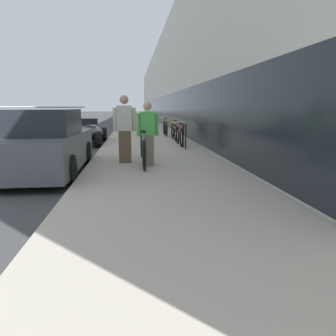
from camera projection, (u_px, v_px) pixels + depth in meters
sidewalk_slab at (141, 125)px, 26.35m from camera, size 3.55×70.00×0.11m
storefront_facade at (204, 86)px, 34.21m from camera, size 10.01×70.00×7.41m
tandem_bicycle at (143, 148)px, 8.24m from camera, size 0.52×2.70×0.88m
person_rider at (148, 134)px, 7.84m from camera, size 0.52×0.20×1.53m
person_bystander at (125, 129)px, 8.27m from camera, size 0.58×0.23×1.69m
bike_rack_hoop at (184, 133)px, 11.26m from camera, size 0.05×0.60×0.84m
cruiser_bike_nearest at (179, 136)px, 12.09m from camera, size 0.52×1.66×0.85m
cruiser_bike_middle at (174, 131)px, 14.10m from camera, size 0.52×1.71×0.89m
cruiser_bike_farthest at (165, 128)px, 16.12m from camera, size 0.52×1.75×0.90m
parked_sedan_curbside at (44, 145)px, 7.45m from camera, size 1.77×4.01×1.53m
vintage_roadster_curbside at (83, 133)px, 13.42m from camera, size 1.73×4.05×1.04m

